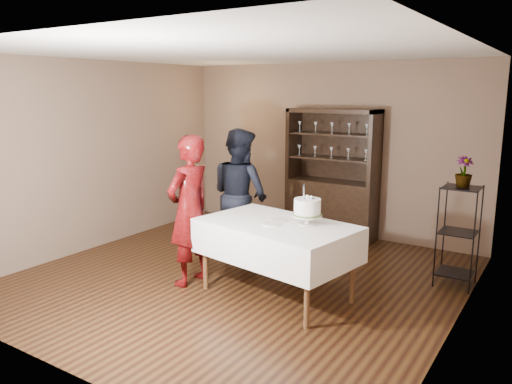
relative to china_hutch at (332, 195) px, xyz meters
The scene contains 14 objects.
floor 2.36m from the china_hutch, 95.08° to the right, with size 5.00×5.00×0.00m, color black.
ceiling 3.04m from the china_hutch, 95.08° to the right, with size 5.00×5.00×0.00m, color silver.
back_wall 0.76m from the china_hutch, 128.88° to the left, with size 5.00×0.02×2.70m, color #76604C.
wall_left 3.58m from the china_hutch, 140.17° to the right, with size 0.02×5.00×2.70m, color #76604C.
wall_right 3.29m from the china_hutch, 44.39° to the right, with size 0.02×5.00×2.70m, color #76604C.
china_hutch is the anchor object (origin of this frame).
plant_etagere 2.33m from the china_hutch, 26.83° to the right, with size 0.42×0.42×1.20m.
cake_table 2.51m from the china_hutch, 79.57° to the right, with size 1.84×1.31×0.85m.
woman 2.76m from the china_hutch, 102.67° to the right, with size 0.65×0.43×1.78m, color #310504.
man 1.74m from the china_hutch, 111.43° to the right, with size 0.87×0.68×1.78m, color black.
cake 2.49m from the china_hutch, 72.01° to the right, with size 0.32×0.32×0.45m.
plate_near 2.61m from the china_hutch, 80.07° to the right, with size 0.21×0.21×0.01m, color silver.
plate_far 2.42m from the china_hutch, 79.95° to the right, with size 0.18×0.18×0.01m, color silver.
potted_plant 2.43m from the china_hutch, 26.51° to the right, with size 0.20×0.20×0.35m, color #4E6D34.
Camera 1 is at (3.33, -4.79, 2.27)m, focal length 35.00 mm.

